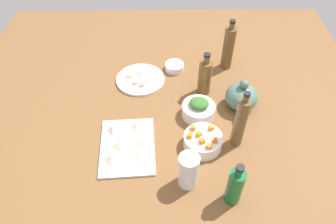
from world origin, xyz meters
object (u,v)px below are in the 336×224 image
(plate_tofu, at_px, (140,79))
(bottle_1, at_px, (228,47))
(bowl_greens, at_px, (198,111))
(bottle_3, at_px, (205,77))
(cutting_board, at_px, (128,147))
(bowl_small_side, at_px, (175,67))
(bottle_2, at_px, (240,122))
(drinking_glass_0, at_px, (188,171))
(teapot, at_px, (241,96))
(bottle_0, at_px, (235,186))
(bowl_carrots, at_px, (203,141))

(plate_tofu, bearing_deg, bottle_1, 103.84)
(plate_tofu, distance_m, bowl_greens, 0.35)
(bowl_greens, xyz_separation_m, bottle_3, (-0.15, 0.04, 0.06))
(plate_tofu, distance_m, bottle_3, 0.32)
(bowl_greens, bearing_deg, cutting_board, -59.66)
(bowl_small_side, xyz_separation_m, bottle_3, (0.16, 0.13, 0.07))
(bottle_2, height_order, drinking_glass_0, bottle_2)
(teapot, height_order, bottle_3, bottle_3)
(bowl_greens, relative_size, bottle_0, 0.73)
(cutting_board, height_order, plate_tofu, plate_tofu)
(bowl_small_side, distance_m, teapot, 0.39)
(bowl_greens, relative_size, drinking_glass_0, 0.97)
(plate_tofu, relative_size, bottle_2, 0.87)
(plate_tofu, xyz_separation_m, bowl_small_side, (-0.08, 0.17, 0.01))
(plate_tofu, height_order, bowl_carrots, bowl_carrots)
(cutting_board, distance_m, bottle_2, 0.45)
(cutting_board, bearing_deg, bottle_2, 92.76)
(bottle_0, bearing_deg, bottle_1, 173.55)
(plate_tofu, xyz_separation_m, bottle_2, (0.39, 0.40, 0.11))
(cutting_board, distance_m, plate_tofu, 0.41)
(teapot, bearing_deg, cutting_board, -64.96)
(plate_tofu, xyz_separation_m, teapot, (0.18, 0.45, 0.05))
(bowl_small_side, bearing_deg, bottle_3, 38.26)
(bowl_greens, xyz_separation_m, bowl_carrots, (0.17, 0.00, -0.00))
(plate_tofu, relative_size, bottle_1, 0.90)
(bottle_0, height_order, bottle_2, bottle_2)
(plate_tofu, relative_size, bowl_greens, 1.65)
(plate_tofu, height_order, bottle_2, bottle_2)
(teapot, distance_m, bottle_1, 0.29)
(plate_tofu, distance_m, bottle_1, 0.45)
(bottle_0, bearing_deg, bottle_3, -175.07)
(cutting_board, xyz_separation_m, bottle_3, (-0.32, 0.33, 0.08))
(bottle_3, bearing_deg, teapot, 57.33)
(bowl_carrots, relative_size, bottle_3, 0.72)
(bottle_0, xyz_separation_m, drinking_glass_0, (-0.07, -0.15, -0.01))
(bowl_carrots, height_order, bottle_1, bottle_1)
(bowl_small_side, bearing_deg, bottle_0, 13.92)
(cutting_board, xyz_separation_m, teapot, (-0.23, 0.48, 0.05))
(bottle_1, distance_m, drinking_glass_0, 0.71)
(bowl_carrots, xyz_separation_m, bottle_2, (-0.02, 0.13, 0.09))
(bottle_0, xyz_separation_m, bottle_3, (-0.55, -0.05, 0.01))
(bowl_carrots, bearing_deg, bottle_1, 162.14)
(bowl_greens, bearing_deg, teapot, 105.92)
(cutting_board, xyz_separation_m, drinking_glass_0, (0.16, 0.23, 0.07))
(plate_tofu, distance_m, bowl_carrots, 0.48)
(bowl_greens, distance_m, bottle_1, 0.39)
(cutting_board, xyz_separation_m, bowl_small_side, (-0.49, 0.20, 0.01))
(bowl_carrots, relative_size, teapot, 0.95)
(bottle_0, height_order, drinking_glass_0, bottle_0)
(plate_tofu, distance_m, drinking_glass_0, 0.60)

